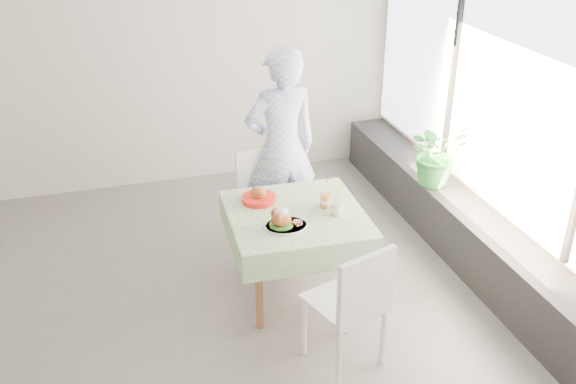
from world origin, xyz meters
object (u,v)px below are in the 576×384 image
object	(u,v)px
cafe_table	(296,244)
chair_near	(345,326)
main_dish	(284,221)
potted_plant	(437,153)
diner	(281,148)
chair_far	(268,222)
juice_cup_orange	(326,199)

from	to	relation	value
cafe_table	chair_near	bearing A→B (deg)	-84.52
main_dish	potted_plant	xyz separation A→B (m)	(1.70, 0.81, 0.01)
main_dish	potted_plant	size ratio (longest dim) A/B	0.52
diner	main_dish	bearing A→B (deg)	68.88
chair_far	chair_near	size ratio (longest dim) A/B	0.97
chair_far	potted_plant	distance (m)	1.67
chair_near	potted_plant	size ratio (longest dim) A/B	1.58
chair_far	chair_near	bearing A→B (deg)	-85.35
juice_cup_orange	potted_plant	size ratio (longest dim) A/B	0.47
chair_far	juice_cup_orange	size ratio (longest dim) A/B	3.25
chair_near	juice_cup_orange	distance (m)	1.05
chair_far	main_dish	size ratio (longest dim) A/B	2.93
chair_far	cafe_table	bearing A→B (deg)	-86.40
diner	juice_cup_orange	size ratio (longest dim) A/B	6.37
chair_far	potted_plant	xyz separation A→B (m)	(1.59, -0.09, 0.52)
cafe_table	chair_near	world-z (taller)	chair_near
cafe_table	diner	world-z (taller)	diner
juice_cup_orange	chair_near	bearing A→B (deg)	-100.43
chair_near	main_dish	world-z (taller)	chair_near
cafe_table	juice_cup_orange	distance (m)	0.43
chair_far	diner	distance (m)	0.67
chair_near	main_dish	size ratio (longest dim) A/B	3.03
chair_near	diner	size ratio (longest dim) A/B	0.53
main_dish	potted_plant	distance (m)	1.88
chair_near	potted_plant	bearing A→B (deg)	45.71
diner	juice_cup_orange	xyz separation A→B (m)	(0.12, -0.84, -0.11)
main_dish	juice_cup_orange	distance (m)	0.46
chair_far	juice_cup_orange	world-z (taller)	juice_cup_orange
diner	juice_cup_orange	distance (m)	0.85
juice_cup_orange	main_dish	bearing A→B (deg)	-151.97
chair_near	main_dish	xyz separation A→B (m)	(-0.24, 0.69, 0.50)
diner	cafe_table	bearing A→B (deg)	75.50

